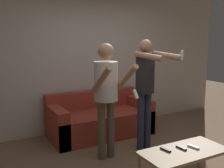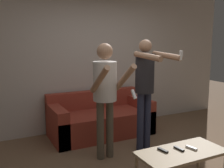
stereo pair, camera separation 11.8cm
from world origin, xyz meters
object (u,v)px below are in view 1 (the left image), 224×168
couch (100,120)px  coffee_table (184,154)px  remote_near (193,147)px  remote_mid (181,148)px  person_standing_left (107,88)px  person_standing_right (146,82)px  remote_far (165,150)px

couch → coffee_table: 2.04m
couch → remote_near: (0.31, -2.03, 0.17)m
remote_near → remote_mid: 0.16m
person_standing_left → person_standing_right: 0.68m
couch → remote_near: bearing=-81.2°
person_standing_right → remote_near: 1.25m
couch → remote_far: (-0.04, -1.93, 0.17)m
couch → remote_mid: size_ratio=12.13×
remote_near → person_standing_right: bearing=88.6°
person_standing_right → remote_mid: size_ratio=11.50×
person_standing_right → remote_far: bearing=-111.7°
remote_near → remote_mid: size_ratio=1.01×
couch → person_standing_left: (-0.34, -0.96, 0.80)m
couch → remote_near: couch is taller
person_standing_right → remote_mid: person_standing_right is taller
couch → remote_mid: (0.16, -1.98, 0.17)m
couch → coffee_table: couch is taller
person_standing_right → remote_near: bearing=-91.4°
coffee_table → remote_mid: 0.08m
person_standing_right → remote_near: (-0.03, -1.06, -0.66)m
couch → person_standing_right: 1.32m
person_standing_left → remote_near: person_standing_left is taller
couch → person_standing_left: 1.29m
coffee_table → remote_mid: bearing=89.1°
person_standing_left → coffee_table: 1.37m
person_standing_right → coffee_table: 1.29m
remote_mid → person_standing_right: bearing=80.0°
remote_near → remote_mid: (-0.15, 0.05, 0.00)m
couch → remote_mid: couch is taller
couch → remote_far: bearing=-91.2°
coffee_table → remote_mid: (0.00, 0.05, 0.05)m
person_standing_left → remote_mid: 1.30m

